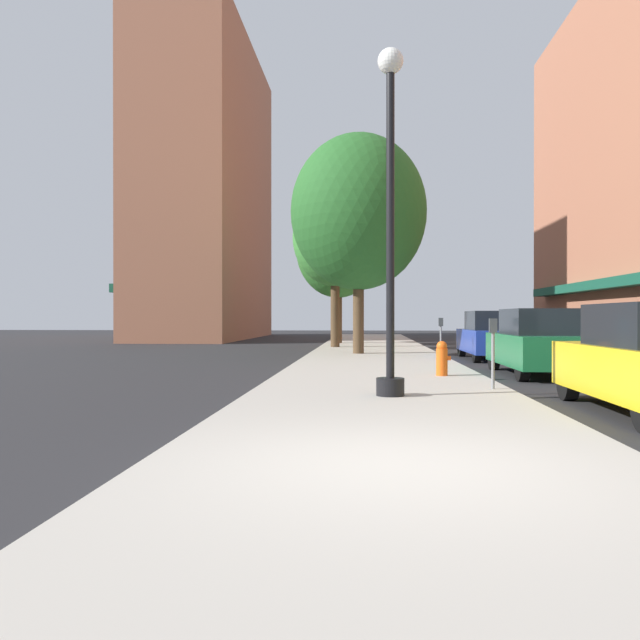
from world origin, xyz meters
TOP-DOWN VIEW (x-y plane):
  - ground_plane at (4.00, 18.00)m, footprint 90.00×90.00m
  - sidewalk_slab at (0.00, 19.00)m, footprint 4.80×50.00m
  - building_far_background at (-11.01, 37.00)m, footprint 6.80×18.00m
  - lamppost at (0.11, 5.07)m, footprint 0.48×0.48m
  - fire_hydrant at (1.43, 8.88)m, footprint 0.33×0.26m
  - parking_meter_near at (2.05, 14.45)m, footprint 0.14×0.09m
  - parking_meter_far at (2.05, 6.21)m, footprint 0.14×0.09m
  - tree_near at (-0.57, 17.63)m, footprint 4.97×4.97m
  - tree_mid at (-1.72, 27.05)m, footprint 4.33×4.33m
  - tree_far at (-1.67, 22.64)m, footprint 3.80×3.80m
  - car_green at (4.00, 10.42)m, footprint 1.80×4.30m
  - car_blue at (4.00, 16.32)m, footprint 1.80×4.30m

SIDE VIEW (x-z plane):
  - ground_plane at x=4.00m, z-range 0.00..0.00m
  - sidewalk_slab at x=0.00m, z-range 0.00..0.12m
  - fire_hydrant at x=1.43m, z-range 0.12..0.91m
  - car_green at x=4.00m, z-range -0.02..1.64m
  - car_blue at x=4.00m, z-range -0.02..1.64m
  - parking_meter_near at x=2.05m, z-range 0.29..1.60m
  - parking_meter_far at x=2.05m, z-range 0.29..1.60m
  - lamppost at x=0.11m, z-range 0.25..6.15m
  - tree_mid at x=-1.72m, z-range 1.27..8.57m
  - tree_far at x=-1.67m, z-range 1.45..8.52m
  - tree_near at x=-0.57m, z-range 1.27..9.32m
  - building_far_background at x=-11.01m, z-range -0.02..19.89m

